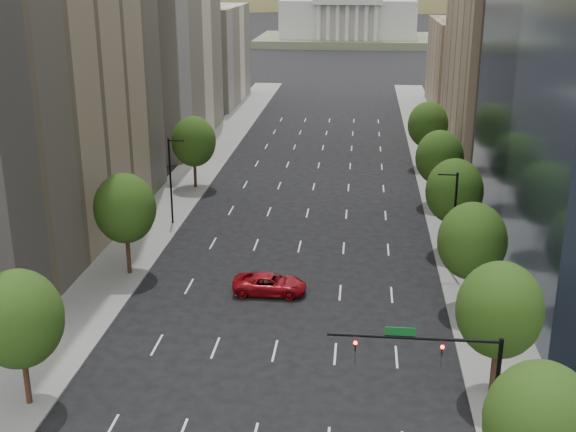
% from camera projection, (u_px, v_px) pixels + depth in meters
% --- Properties ---
extents(sidewalk_left, '(6.00, 200.00, 0.15)m').
position_uv_depth(sidewalk_left, '(140.00, 240.00, 71.05)').
color(sidewalk_left, slate).
rests_on(sidewalk_left, ground).
extents(sidewalk_right, '(6.00, 200.00, 0.15)m').
position_uv_depth(sidewalk_right, '(466.00, 252.00, 68.11)').
color(sidewalk_right, slate).
rests_on(sidewalk_right, ground).
extents(midrise_cream_left, '(14.00, 30.00, 35.00)m').
position_uv_depth(midrise_cream_left, '(154.00, 21.00, 106.81)').
color(midrise_cream_left, beige).
rests_on(midrise_cream_left, ground).
extents(filler_left, '(14.00, 26.00, 18.00)m').
position_uv_depth(filler_left, '(204.00, 55.00, 140.63)').
color(filler_left, beige).
rests_on(filler_left, ground).
extents(parking_tan_right, '(14.00, 30.00, 30.00)m').
position_uv_depth(parking_tan_right, '(508.00, 44.00, 100.05)').
color(parking_tan_right, '#8C7759').
rests_on(parking_tan_right, ground).
extents(filler_right, '(14.00, 26.00, 16.00)m').
position_uv_depth(filler_right, '(471.00, 65.00, 133.39)').
color(filler_right, '#8C7759').
rests_on(filler_right, ground).
extents(tree_right_0, '(5.20, 5.20, 8.39)m').
position_uv_depth(tree_right_0, '(540.00, 424.00, 33.57)').
color(tree_right_0, '#382316').
rests_on(tree_right_0, ground).
extents(tree_right_1, '(5.20, 5.20, 8.75)m').
position_uv_depth(tree_right_1, '(500.00, 310.00, 43.82)').
color(tree_right_1, '#382316').
rests_on(tree_right_1, ground).
extents(tree_right_2, '(5.20, 5.20, 8.61)m').
position_uv_depth(tree_right_2, '(472.00, 241.00, 55.16)').
color(tree_right_2, '#382316').
rests_on(tree_right_2, ground).
extents(tree_right_3, '(5.20, 5.20, 8.89)m').
position_uv_depth(tree_right_3, '(454.00, 191.00, 66.37)').
color(tree_right_3, '#382316').
rests_on(tree_right_3, ground).
extents(tree_right_4, '(5.20, 5.20, 8.46)m').
position_uv_depth(tree_right_4, '(439.00, 158.00, 79.69)').
color(tree_right_4, '#382316').
rests_on(tree_right_4, ground).
extents(tree_right_5, '(5.20, 5.20, 8.75)m').
position_uv_depth(tree_right_5, '(428.00, 125.00, 94.67)').
color(tree_right_5, '#382316').
rests_on(tree_right_5, ground).
extents(tree_left_0, '(5.20, 5.20, 8.75)m').
position_uv_depth(tree_left_0, '(19.00, 319.00, 42.71)').
color(tree_left_0, '#382316').
rests_on(tree_left_0, ground).
extents(tree_left_1, '(5.20, 5.20, 8.97)m').
position_uv_depth(tree_left_1, '(125.00, 208.00, 61.47)').
color(tree_left_1, '#382316').
rests_on(tree_left_1, ground).
extents(tree_left_2, '(5.20, 5.20, 8.68)m').
position_uv_depth(tree_left_2, '(194.00, 141.00, 86.04)').
color(tree_left_2, '#382316').
rests_on(tree_left_2, ground).
extents(streetlight_rn, '(1.70, 0.20, 9.00)m').
position_uv_depth(streetlight_rn, '(453.00, 220.00, 62.05)').
color(streetlight_rn, black).
rests_on(streetlight_rn, ground).
extents(streetlight_ln, '(1.70, 0.20, 9.00)m').
position_uv_depth(streetlight_ln, '(171.00, 179.00, 74.02)').
color(streetlight_ln, black).
rests_on(streetlight_ln, ground).
extents(traffic_signal, '(9.12, 0.40, 7.38)m').
position_uv_depth(traffic_signal, '(451.00, 367.00, 38.68)').
color(traffic_signal, black).
rests_on(traffic_signal, ground).
extents(capitol, '(60.00, 40.00, 35.20)m').
position_uv_depth(capitol, '(348.00, 18.00, 245.46)').
color(capitol, '#596647').
rests_on(capitol, ground).
extents(foothills, '(720.00, 413.00, 263.00)m').
position_uv_depth(foothills, '(400.00, 49.00, 586.43)').
color(foothills, olive).
rests_on(foothills, ground).
extents(car_red_far, '(5.96, 2.79, 1.65)m').
position_uv_depth(car_red_far, '(270.00, 284.00, 59.40)').
color(car_red_far, maroon).
rests_on(car_red_far, ground).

